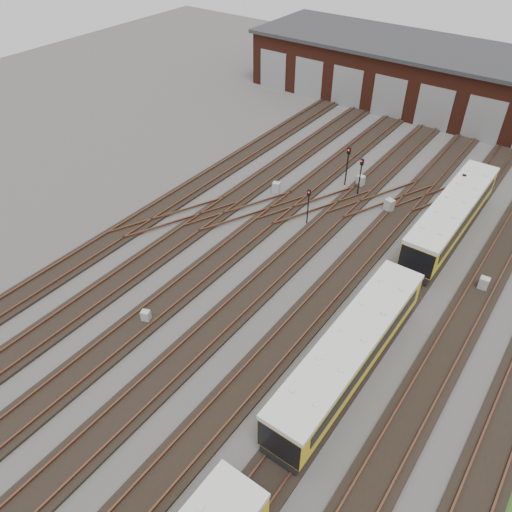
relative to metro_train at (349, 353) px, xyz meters
The scene contains 13 objects.
ground 6.27m from the metro_train, behind, with size 120.00×120.00×0.00m, color #474442.
track_network 6.39m from the metro_train, behind, with size 30.40×70.00×0.33m.
maintenance_shed 40.00m from the metro_train, 98.64° to the left, with size 51.00×12.50×6.35m.
metro_train is the anchor object (origin of this frame).
signal_mast_0 14.56m from the metro_train, 130.04° to the left, with size 0.28×0.26×3.01m.
signal_mast_1 20.58m from the metro_train, 118.29° to the left, with size 0.29×0.27×3.52m.
signal_mast_2 18.96m from the metro_train, 115.14° to the left, with size 0.29×0.28×3.42m.
signal_mast_3 19.85m from the metro_train, 91.89° to the left, with size 0.28×0.26×3.24m.
relay_cabinet_0 19.33m from the metro_train, 135.81° to the left, with size 0.60×0.50×1.01m, color #A7ABAC.
relay_cabinet_1 20.53m from the metro_train, 114.64° to the left, with size 0.61×0.51×1.02m, color #A7ABAC.
relay_cabinet_2 12.47m from the metro_train, 162.68° to the right, with size 0.52×0.43×0.86m, color #A7ABAC.
relay_cabinet_3 17.16m from the metro_train, 106.66° to the left, with size 0.68×0.56×1.13m, color #A7ABAC.
relay_cabinet_4 12.16m from the metro_train, 70.57° to the left, with size 0.60×0.50×1.00m, color #A7ABAC.
Camera 1 is at (12.24, -16.63, 22.47)m, focal length 35.00 mm.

